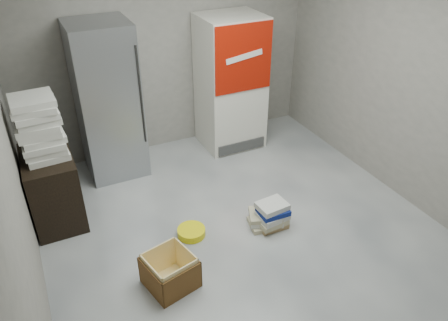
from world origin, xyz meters
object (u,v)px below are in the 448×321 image
object	(u,v)px
wood_shelf	(53,188)
phonebook_stack_main	(272,215)
coke_cooler	(231,83)
steel_fridge	(108,102)
cardboard_box	(170,273)

from	to	relation	value
wood_shelf	phonebook_stack_main	bearing A→B (deg)	-29.75
coke_cooler	phonebook_stack_main	size ratio (longest dim) A/B	5.32
steel_fridge	cardboard_box	world-z (taller)	steel_fridge
wood_shelf	phonebook_stack_main	distance (m)	2.36
steel_fridge	phonebook_stack_main	bearing A→B (deg)	-57.48
steel_fridge	cardboard_box	size ratio (longest dim) A/B	3.78
phonebook_stack_main	steel_fridge	bearing A→B (deg)	118.72
coke_cooler	cardboard_box	bearing A→B (deg)	-127.95
steel_fridge	wood_shelf	size ratio (longest dim) A/B	2.37
coke_cooler	phonebook_stack_main	world-z (taller)	coke_cooler
phonebook_stack_main	cardboard_box	bearing A→B (deg)	-170.89
wood_shelf	cardboard_box	world-z (taller)	wood_shelf
steel_fridge	cardboard_box	xyz separation A→B (m)	(-0.05, -2.18, -0.81)
wood_shelf	coke_cooler	bearing A→B (deg)	16.28
wood_shelf	cardboard_box	bearing A→B (deg)	-61.73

